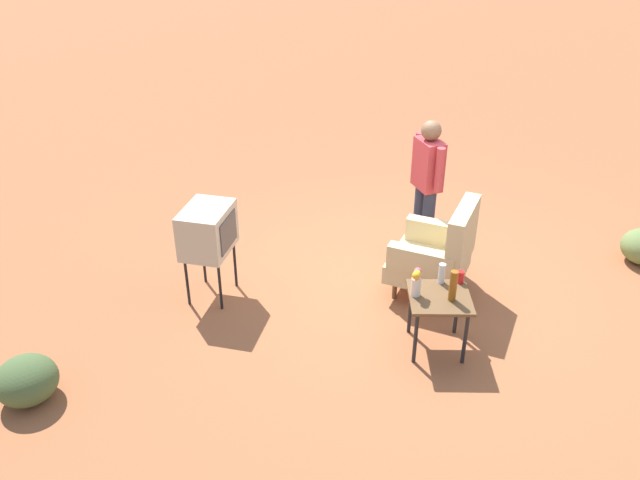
{
  "coord_description": "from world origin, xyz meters",
  "views": [
    {
      "loc": [
        6.02,
        -0.93,
        3.97
      ],
      "look_at": [
        0.21,
        -1.03,
        0.65
      ],
      "focal_mm": 36.65,
      "sensor_mm": 36.0,
      "label": 1
    }
  ],
  "objects": [
    {
      "name": "person_standing",
      "position": [
        -0.63,
        0.15,
        0.94
      ],
      "size": [
        0.54,
        0.34,
        1.64
      ],
      "color": "#2D3347",
      "rests_on": "ground"
    },
    {
      "name": "armchair",
      "position": [
        0.19,
        0.21,
        0.5
      ],
      "size": [
        1.0,
        1.01,
        1.06
      ],
      "color": "brown",
      "rests_on": "ground"
    },
    {
      "name": "tv_on_stand",
      "position": [
        0.27,
        -2.16,
        0.78
      ],
      "size": [
        0.68,
        0.56,
        1.03
      ],
      "color": "black",
      "rests_on": "ground"
    },
    {
      "name": "flower_vase",
      "position": [
        1.09,
        -0.14,
        0.73
      ],
      "size": [
        0.14,
        0.1,
        0.27
      ],
      "color": "silver",
      "rests_on": "side_table"
    },
    {
      "name": "bottle_short_clear",
      "position": [
        0.88,
        0.12,
        0.68
      ],
      "size": [
        0.06,
        0.06,
        0.2
      ],
      "primitive_type": "cylinder",
      "color": "silver",
      "rests_on": "side_table"
    },
    {
      "name": "ground_plane",
      "position": [
        0.0,
        0.0,
        0.0
      ],
      "size": [
        60.0,
        60.0,
        0.0
      ],
      "primitive_type": "plane",
      "color": "#A05B38"
    },
    {
      "name": "shrub_near",
      "position": [
        1.86,
        -3.48,
        0.2
      ],
      "size": [
        0.53,
        0.53,
        0.41
      ],
      "primitive_type": "ellipsoid",
      "color": "#475B33",
      "rests_on": "ground"
    },
    {
      "name": "side_table",
      "position": [
        1.1,
        0.08,
        0.5
      ],
      "size": [
        0.56,
        0.56,
        0.58
      ],
      "color": "black",
      "rests_on": "ground"
    },
    {
      "name": "bottle_tall_amber",
      "position": [
        1.16,
        0.18,
        0.73
      ],
      "size": [
        0.07,
        0.07,
        0.3
      ],
      "primitive_type": "cylinder",
      "color": "brown",
      "rests_on": "side_table"
    },
    {
      "name": "soda_can_red",
      "position": [
        0.88,
        0.3,
        0.65
      ],
      "size": [
        0.07,
        0.07,
        0.12
      ],
      "primitive_type": "cylinder",
      "color": "red",
      "rests_on": "side_table"
    }
  ]
}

